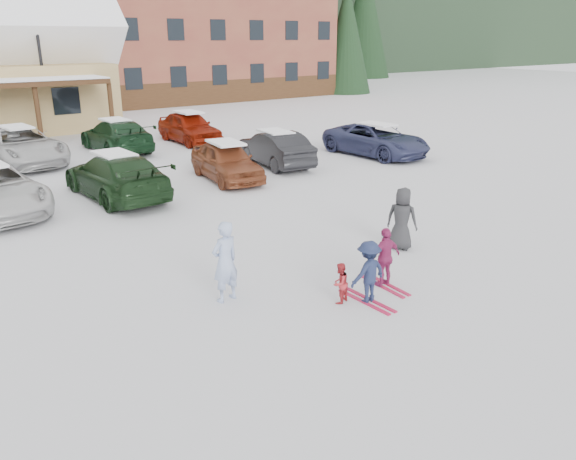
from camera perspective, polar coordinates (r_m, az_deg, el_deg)
ground at (r=11.83m, az=1.74°, el=-6.14°), size 160.00×160.00×0.00m
lamp_post at (r=33.00m, az=-23.66°, el=14.41°), size 0.50×0.25×5.66m
conifer_1 at (r=54.55m, az=5.96°, el=20.27°), size 4.84×4.84×11.22m
conifer_3 at (r=53.88m, az=-24.26°, el=17.59°), size 3.96×3.96×9.18m
conifer_4 at (r=67.92m, az=0.15°, el=20.35°), size 5.06×5.06×11.73m
adult_skier at (r=11.14m, az=-6.42°, el=-3.22°), size 0.66×0.49×1.67m
toddler_red at (r=11.19m, az=5.30°, el=-5.40°), size 0.49×0.43×0.84m
child_navy at (r=11.20m, az=8.16°, el=-4.24°), size 0.84×0.49×1.29m
skis_child_navy at (r=11.46m, az=8.01°, el=-7.13°), size 0.22×1.40×0.03m
child_magenta at (r=11.97m, az=9.86°, el=-2.75°), size 0.78×0.36×1.30m
skis_child_magenta at (r=12.21m, az=9.70°, el=-5.51°), size 0.29×1.41×0.03m
bystander_dark at (r=14.10m, az=11.49°, el=1.13°), size 0.80×0.91×1.57m
parked_car_3 at (r=19.20m, az=-17.06°, el=5.29°), size 2.25×5.16×1.48m
parked_car_4 at (r=20.89m, az=-6.29°, el=6.97°), size 2.22×4.29×1.39m
parked_car_5 at (r=23.13m, az=-1.28°, el=8.27°), size 2.07×4.44×1.41m
parked_car_6 at (r=25.49m, az=8.94°, el=9.05°), size 2.58×5.14×1.40m
parked_car_10 at (r=25.87m, az=-25.67°, el=7.73°), size 3.18×5.85×1.56m
parked_car_11 at (r=27.22m, az=-17.03°, el=9.15°), size 2.12×5.07×1.46m
parked_car_12 at (r=28.79m, az=-10.00°, el=10.24°), size 1.85×4.47×1.52m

